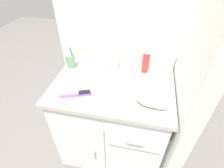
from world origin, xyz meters
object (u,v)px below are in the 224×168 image
object	(u,v)px
shaving_cream_can	(146,61)
hand_towel	(154,98)
toothbrush_cup	(71,61)
hairbrush	(80,94)
soap_dispenser	(99,63)

from	to	relation	value
shaving_cream_can	hand_towel	size ratio (longest dim) A/B	0.88
shaving_cream_can	hand_towel	bearing A→B (deg)	-77.00
toothbrush_cup	hairbrush	xyz separation A→B (m)	(0.17, -0.29, -0.04)
soap_dispenser	shaving_cream_can	world-z (taller)	shaving_cream_can
hairbrush	shaving_cream_can	bearing A→B (deg)	20.22
hand_towel	shaving_cream_can	bearing A→B (deg)	103.00
soap_dispenser	shaving_cream_can	size ratio (longest dim) A/B	0.73
toothbrush_cup	soap_dispenser	world-z (taller)	toothbrush_cup
soap_dispenser	hand_towel	size ratio (longest dim) A/B	0.64
soap_dispenser	hairbrush	bearing A→B (deg)	-97.84
toothbrush_cup	shaving_cream_can	world-z (taller)	toothbrush_cup
toothbrush_cup	hairbrush	distance (m)	0.34
soap_dispenser	hand_towel	distance (m)	0.49
hand_towel	hairbrush	bearing A→B (deg)	-176.65
toothbrush_cup	shaving_cream_can	size ratio (longest dim) A/B	1.01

